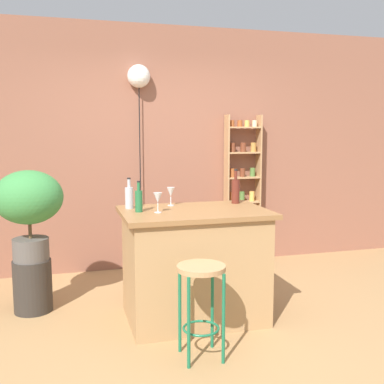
# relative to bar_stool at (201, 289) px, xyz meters

# --- Properties ---
(ground) EXTENTS (12.00, 12.00, 0.00)m
(ground) POSITION_rel_bar_stool_xyz_m (0.15, 0.39, -0.51)
(ground) COLOR #A37A4C
(back_wall) EXTENTS (6.40, 0.10, 2.80)m
(back_wall) POSITION_rel_bar_stool_xyz_m (0.15, 2.34, 0.89)
(back_wall) COLOR #8C5642
(back_wall) RESTS_ON ground
(kitchen_counter) EXTENTS (1.23, 0.83, 0.95)m
(kitchen_counter) POSITION_rel_bar_stool_xyz_m (0.15, 0.69, -0.03)
(kitchen_counter) COLOR #A87F51
(kitchen_counter) RESTS_ON ground
(bar_stool) EXTENTS (0.35, 0.35, 0.68)m
(bar_stool) POSITION_rel_bar_stool_xyz_m (0.00, 0.00, 0.00)
(bar_stool) COLOR #196642
(bar_stool) RESTS_ON ground
(spice_shelf) EXTENTS (0.43, 0.16, 1.80)m
(spice_shelf) POSITION_rel_bar_stool_xyz_m (1.18, 2.19, 0.38)
(spice_shelf) COLOR tan
(spice_shelf) RESTS_ON ground
(plant_stool) EXTENTS (0.34, 0.34, 0.47)m
(plant_stool) POSITION_rel_bar_stool_xyz_m (-1.21, 1.23, -0.27)
(plant_stool) COLOR #2D2823
(plant_stool) RESTS_ON ground
(potted_plant) EXTENTS (0.59, 0.53, 0.80)m
(potted_plant) POSITION_rel_bar_stool_xyz_m (-1.21, 1.23, 0.47)
(potted_plant) COLOR #514C47
(potted_plant) RESTS_ON plant_stool
(bottle_olive_oil) EXTENTS (0.07, 0.07, 0.31)m
(bottle_olive_oil) POSITION_rel_bar_stool_xyz_m (0.61, 0.93, 0.56)
(bottle_olive_oil) COLOR #5B2319
(bottle_olive_oil) RESTS_ON kitchen_counter
(bottle_sauce_amber) EXTENTS (0.07, 0.07, 0.27)m
(bottle_sauce_amber) POSITION_rel_bar_stool_xyz_m (-0.37, 0.91, 0.54)
(bottle_sauce_amber) COLOR #B2B2B7
(bottle_sauce_amber) RESTS_ON kitchen_counter
(bottle_soda_blue) EXTENTS (0.06, 0.06, 0.26)m
(bottle_soda_blue) POSITION_rel_bar_stool_xyz_m (-0.32, 0.72, 0.54)
(bottle_soda_blue) COLOR #236638
(bottle_soda_blue) RESTS_ON kitchen_counter
(wine_glass_left) EXTENTS (0.07, 0.07, 0.16)m
(wine_glass_left) POSITION_rel_bar_stool_xyz_m (-0.17, 0.65, 0.56)
(wine_glass_left) COLOR silver
(wine_glass_left) RESTS_ON kitchen_counter
(wine_glass_center) EXTENTS (0.07, 0.07, 0.16)m
(wine_glass_center) POSITION_rel_bar_stool_xyz_m (0.01, 0.97, 0.56)
(wine_glass_center) COLOR silver
(wine_glass_center) RESTS_ON kitchen_counter
(pendant_globe_light) EXTENTS (0.26, 0.26, 2.34)m
(pendant_globe_light) POSITION_rel_bar_stool_xyz_m (-0.06, 2.23, 1.68)
(pendant_globe_light) COLOR black
(pendant_globe_light) RESTS_ON ground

